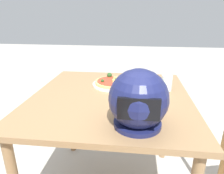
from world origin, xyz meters
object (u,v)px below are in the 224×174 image
Objects in this scene: pizza at (113,82)px; dining_table at (111,109)px; drinking_glass at (167,83)px; motorcycle_helmet at (138,100)px.

dining_table is at bearing 92.26° from pizza.
drinking_glass is (-0.35, -0.13, 0.14)m from dining_table.
motorcycle_helmet is (-0.16, 0.34, 0.22)m from dining_table.
motorcycle_helmet reaches higher than dining_table.
pizza is at bearing -72.17° from motorcycle_helmet.
drinking_glass is at bearing 170.05° from pizza.
drinking_glass is at bearing -159.57° from dining_table.
drinking_glass reaches higher than dining_table.
motorcycle_helmet is (-0.17, 0.53, 0.10)m from pizza.
pizza is 2.56× the size of drinking_glass.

